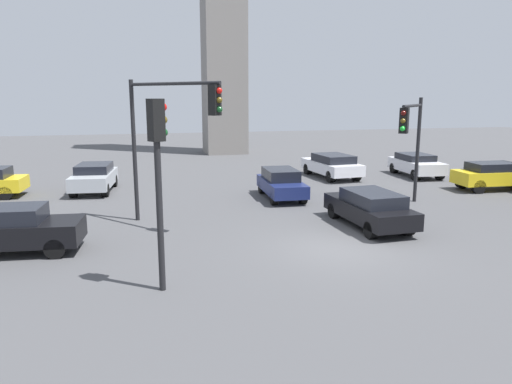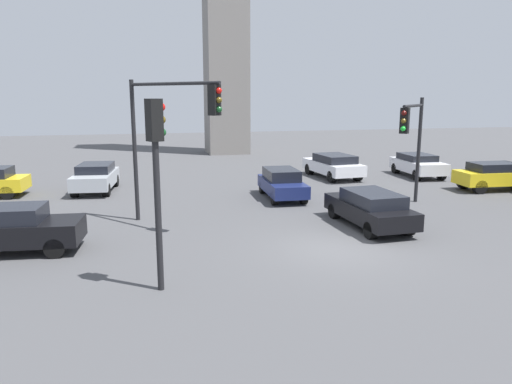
{
  "view_description": "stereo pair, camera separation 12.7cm",
  "coord_description": "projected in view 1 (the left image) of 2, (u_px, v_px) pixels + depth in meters",
  "views": [
    {
      "loc": [
        -6.25,
        -13.68,
        4.83
      ],
      "look_at": [
        -1.94,
        3.28,
        1.3
      ],
      "focal_mm": 33.68,
      "sensor_mm": 36.0,
      "label": 1
    },
    {
      "loc": [
        -6.13,
        -13.71,
        4.83
      ],
      "look_at": [
        -1.94,
        3.28,
        1.3
      ],
      "focal_mm": 33.68,
      "sensor_mm": 36.0,
      "label": 2
    }
  ],
  "objects": [
    {
      "name": "ground_plane",
      "position": [
        339.0,
        248.0,
        15.46
      ],
      "size": [
        100.41,
        100.41,
        0.0
      ],
      "primitive_type": "plane",
      "color": "#4C4C4F"
    },
    {
      "name": "traffic_light_0",
      "position": [
        170.0,
        121.0,
        17.04
      ],
      "size": [
        2.94,
        3.48,
        5.42
      ],
      "rotation": [
        0.0,
        0.0,
        -0.87
      ],
      "color": "black",
      "rests_on": "ground_plane"
    },
    {
      "name": "traffic_light_1",
      "position": [
        158.0,
        159.0,
        11.51
      ],
      "size": [
        0.49,
        0.43,
        4.76
      ],
      "rotation": [
        0.0,
        0.0,
        0.48
      ],
      "color": "black",
      "rests_on": "ground_plane"
    },
    {
      "name": "traffic_light_2",
      "position": [
        411.0,
        131.0,
        20.22
      ],
      "size": [
        2.51,
        2.65,
        4.75
      ],
      "rotation": [
        0.0,
        0.0,
        -2.33
      ],
      "color": "black",
      "rests_on": "ground_plane"
    },
    {
      "name": "car_0",
      "position": [
        94.0,
        177.0,
        24.43
      ],
      "size": [
        2.24,
        4.12,
        1.41
      ],
      "rotation": [
        0.0,
        0.0,
        -1.69
      ],
      "color": "#ADB2B7",
      "rests_on": "ground_plane"
    },
    {
      "name": "car_1",
      "position": [
        416.0,
        164.0,
        29.15
      ],
      "size": [
        2.13,
        4.16,
        1.35
      ],
      "rotation": [
        0.0,
        0.0,
        -1.64
      ],
      "color": "silver",
      "rests_on": "ground_plane"
    },
    {
      "name": "car_2",
      "position": [
        10.0,
        229.0,
        14.83
      ],
      "size": [
        4.27,
        2.08,
        1.48
      ],
      "rotation": [
        0.0,
        0.0,
        -0.1
      ],
      "color": "black",
      "rests_on": "ground_plane"
    },
    {
      "name": "car_3",
      "position": [
        281.0,
        183.0,
        22.89
      ],
      "size": [
        1.82,
        3.98,
        1.4
      ],
      "rotation": [
        0.0,
        0.0,
        -1.62
      ],
      "color": "navy",
      "rests_on": "ground_plane"
    },
    {
      "name": "car_4",
      "position": [
        494.0,
        175.0,
        24.86
      ],
      "size": [
        4.25,
        1.94,
        1.44
      ],
      "rotation": [
        0.0,
        0.0,
        -0.07
      ],
      "color": "yellow",
      "rests_on": "ground_plane"
    },
    {
      "name": "car_5",
      "position": [
        332.0,
        165.0,
        28.66
      ],
      "size": [
        2.34,
        4.65,
        1.41
      ],
      "rotation": [
        0.0,
        0.0,
        1.65
      ],
      "color": "silver",
      "rests_on": "ground_plane"
    },
    {
      "name": "car_8",
      "position": [
        370.0,
        208.0,
        17.9
      ],
      "size": [
        1.88,
        4.39,
        1.36
      ],
      "rotation": [
        0.0,
        0.0,
        1.61
      ],
      "color": "black",
      "rests_on": "ground_plane"
    }
  ]
}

